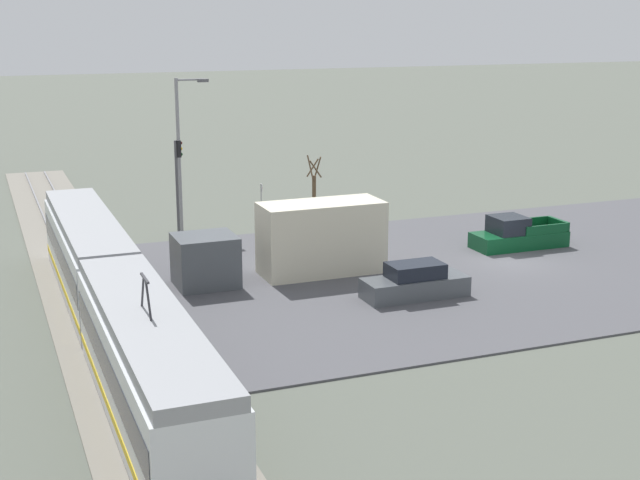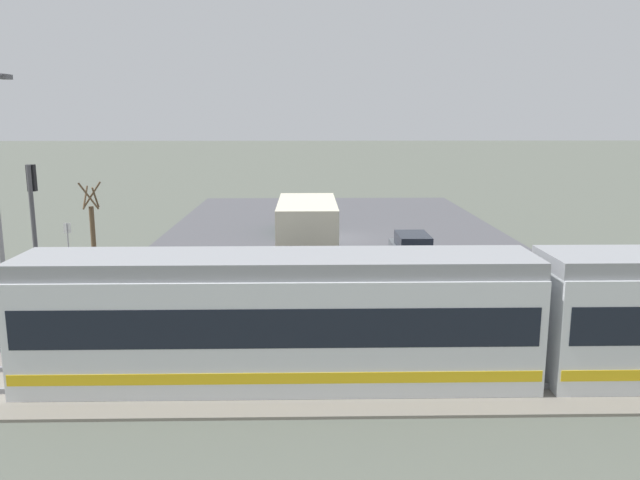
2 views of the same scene
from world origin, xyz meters
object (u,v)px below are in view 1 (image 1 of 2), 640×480
at_px(sedan_car_0, 415,283).
at_px(no_parking_sign, 261,201).
at_px(light_rail_tram, 113,302).
at_px(pickup_truck, 517,235).
at_px(box_truck, 294,243).
at_px(traffic_light_pole, 178,175).
at_px(street_tree, 314,192).
at_px(street_lamp_near_crossing, 182,145).

bearing_deg(sedan_car_0, no_parking_sign, -172.43).
xyz_separation_m(light_rail_tram, pickup_truck, (6.91, -22.61, -1.05)).
xyz_separation_m(box_truck, pickup_truck, (0.64, -13.07, -0.95)).
distance_m(pickup_truck, traffic_light_pole, 19.06).
xyz_separation_m(traffic_light_pole, no_parking_sign, (0.84, -5.14, -2.02)).
bearing_deg(no_parking_sign, traffic_light_pole, 99.26).
bearing_deg(sedan_car_0, box_truck, -143.04).
xyz_separation_m(street_tree, street_lamp_near_crossing, (0.60, 7.92, 3.22)).
relative_size(traffic_light_pole, no_parking_sign, 2.14).
bearing_deg(light_rail_tram, street_lamp_near_crossing, -21.06).
height_order(box_truck, no_parking_sign, box_truck).
distance_m(light_rail_tram, street_lamp_near_crossing, 19.15).
bearing_deg(traffic_light_pole, street_tree, -84.02).
bearing_deg(no_parking_sign, street_lamp_near_crossing, 81.82).
xyz_separation_m(street_lamp_near_crossing, no_parking_sign, (-0.65, -4.53, -3.51)).
height_order(box_truck, street_tree, street_tree).
bearing_deg(no_parking_sign, pickup_truck, -131.60).
distance_m(traffic_light_pole, street_tree, 8.76).
xyz_separation_m(light_rail_tram, sedan_car_0, (1.14, -13.41, -1.07)).
distance_m(light_rail_tram, sedan_car_0, 13.50).
xyz_separation_m(pickup_truck, street_lamp_near_crossing, (10.69, 15.83, 4.33)).
relative_size(box_truck, traffic_light_pole, 1.83).
distance_m(box_truck, street_tree, 11.91).
distance_m(pickup_truck, street_tree, 12.87).
bearing_deg(box_truck, no_parking_sign, -9.39).
xyz_separation_m(light_rail_tram, street_tree, (17.01, -14.70, 0.06)).
xyz_separation_m(box_truck, street_lamp_near_crossing, (11.33, 2.76, 3.38)).
bearing_deg(traffic_light_pole, sedan_car_0, -154.18).
bearing_deg(traffic_light_pole, pickup_truck, -119.22).
bearing_deg(street_lamp_near_crossing, street_tree, -94.30).
bearing_deg(street_tree, light_rail_tram, 139.16).
bearing_deg(box_truck, sedan_car_0, -143.04).
bearing_deg(no_parking_sign, light_rail_tram, 146.30).
bearing_deg(street_lamp_near_crossing, traffic_light_pole, 157.54).
bearing_deg(street_lamp_near_crossing, sedan_car_0, -158.07).
xyz_separation_m(light_rail_tram, no_parking_sign, (16.95, -11.31, -0.23)).
height_order(sedan_car_0, street_lamp_near_crossing, street_lamp_near_crossing).
xyz_separation_m(sedan_car_0, street_lamp_near_crossing, (16.47, 6.63, 4.35)).
relative_size(light_rail_tram, street_lamp_near_crossing, 3.15).
bearing_deg(box_truck, traffic_light_pole, 18.95).
height_order(street_lamp_near_crossing, no_parking_sign, street_lamp_near_crossing).
relative_size(pickup_truck, street_tree, 1.28).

